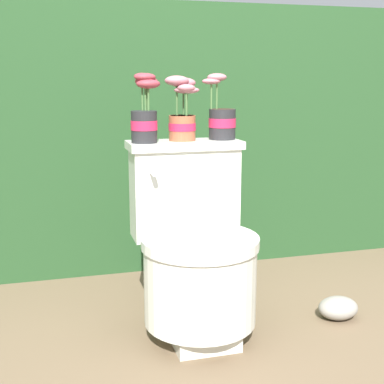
{
  "coord_description": "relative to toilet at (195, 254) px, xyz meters",
  "views": [
    {
      "loc": [
        -0.59,
        -1.74,
        0.93
      ],
      "look_at": [
        -0.08,
        0.1,
        0.52
      ],
      "focal_mm": 50.0,
      "sensor_mm": 36.0,
      "label": 1
    }
  ],
  "objects": [
    {
      "name": "ground_plane",
      "position": [
        0.08,
        -0.06,
        -0.3
      ],
      "size": [
        12.0,
        12.0,
        0.0
      ],
      "primitive_type": "plane",
      "color": "brown"
    },
    {
      "name": "hedge_backdrop",
      "position": [
        0.08,
        1.15,
        0.34
      ],
      "size": [
        3.91,
        0.95,
        1.28
      ],
      "color": "#234723",
      "rests_on": "ground"
    },
    {
      "name": "toilet",
      "position": [
        0.0,
        0.0,
        0.0
      ],
      "size": [
        0.43,
        0.51,
        0.7
      ],
      "color": "silver",
      "rests_on": "ground"
    },
    {
      "name": "potted_plant_left",
      "position": [
        -0.15,
        0.14,
        0.51
      ],
      "size": [
        0.11,
        0.11,
        0.25
      ],
      "color": "#262628",
      "rests_on": "toilet"
    },
    {
      "name": "potted_plant_midleft",
      "position": [
        -0.0,
        0.17,
        0.5
      ],
      "size": [
        0.13,
        0.12,
        0.24
      ],
      "color": "#9E5638",
      "rests_on": "toilet"
    },
    {
      "name": "potted_plant_middle",
      "position": [
        0.15,
        0.17,
        0.48
      ],
      "size": [
        0.13,
        0.11,
        0.25
      ],
      "color": "#262628",
      "rests_on": "toilet"
    },
    {
      "name": "garden_stone",
      "position": [
        0.57,
        -0.06,
        -0.26
      ],
      "size": [
        0.16,
        0.13,
        0.09
      ],
      "color": "gray",
      "rests_on": "ground"
    }
  ]
}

